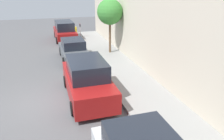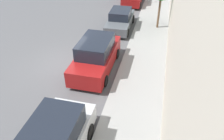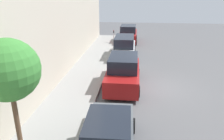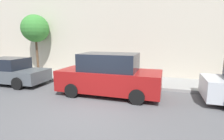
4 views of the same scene
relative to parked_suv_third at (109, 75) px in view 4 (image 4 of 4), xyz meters
The scene contains 5 objects.
ground_plane 2.33m from the parked_suv_third, behind, with size 60.00×60.00×0.00m, color #515154.
sidewalk 2.87m from the parked_suv_third, ahead, with size 2.76×32.00×0.15m.
parked_suv_third is the anchor object (origin of this frame).
parked_sedan_fourth 6.29m from the parked_suv_third, 88.54° to the left, with size 1.92×4.55×1.54m.
street_tree 7.93m from the parked_suv_third, 64.81° to the left, with size 2.00×2.00×4.26m.
Camera 4 is at (-5.55, -2.59, 2.64)m, focal length 28.00 mm.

